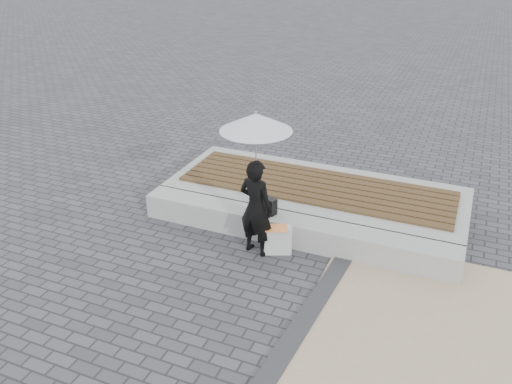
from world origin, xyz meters
TOP-DOWN VIEW (x-y plane):
  - ground at (0.00, 0.00)m, footprint 80.00×80.00m
  - edging_band at (0.75, -0.50)m, footprint 0.61×5.20m
  - seating_ledge at (0.00, 1.60)m, footprint 5.00×0.45m
  - timber_platform at (0.00, 2.80)m, footprint 5.00×2.00m
  - timber_decking at (0.00, 2.80)m, footprint 4.60×1.40m
  - woman at (-0.40, 1.11)m, footprint 0.61×0.46m
  - parasol at (-0.40, 1.11)m, footprint 1.00×1.00m
  - handbag at (-0.46, 1.63)m, footprint 0.40×0.25m
  - canvas_tote at (-0.10, 1.21)m, footprint 0.46×0.33m
  - magazine at (-0.10, 1.16)m, footprint 0.38×0.33m

SIDE VIEW (x-z plane):
  - ground at x=0.00m, z-range 0.00..0.00m
  - edging_band at x=0.75m, z-range 0.00..0.04m
  - seating_ledge at x=0.00m, z-range 0.00..0.40m
  - timber_platform at x=0.00m, z-range 0.00..0.40m
  - canvas_tote at x=-0.10m, z-range 0.00..0.44m
  - timber_decking at x=0.00m, z-range 0.40..0.44m
  - magazine at x=-0.10m, z-range 0.44..0.46m
  - handbag at x=-0.46m, z-range 0.40..0.67m
  - woman at x=-0.40m, z-range 0.00..1.49m
  - parasol at x=-0.40m, z-range 1.41..2.68m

